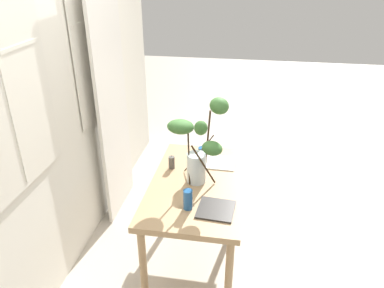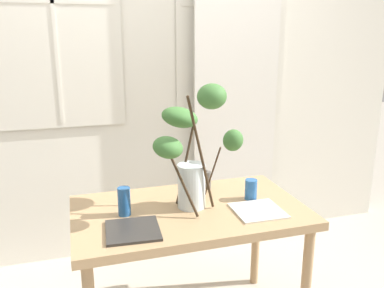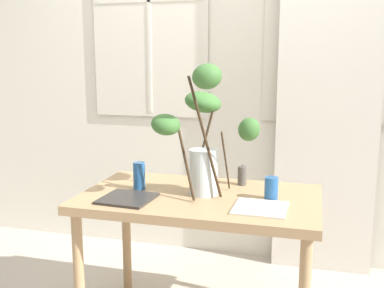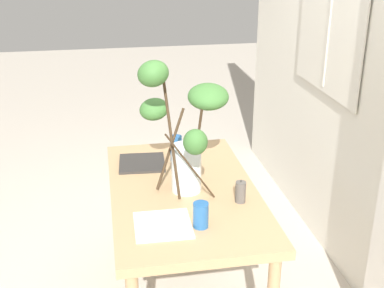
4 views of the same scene
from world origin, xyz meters
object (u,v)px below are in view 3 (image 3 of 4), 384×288
Objects in this scene: dining_table at (200,210)px; drinking_glass_blue_left at (139,176)px; plate_square_left at (127,198)px; drinking_glass_blue_right at (271,188)px; plate_square_right at (260,208)px; pillar_candle at (242,176)px; vase_with_branches at (203,134)px.

dining_table is 0.37m from drinking_glass_blue_left.
plate_square_left is at bearing -86.58° from drinking_glass_blue_left.
plate_square_right is at bearing -101.63° from drinking_glass_blue_right.
pillar_candle is at bearing 111.02° from plate_square_right.
drinking_glass_blue_right is at bearing -51.18° from pillar_candle.
drinking_glass_blue_right is 0.98× the size of pillar_candle.
plate_square_right is 2.12× the size of pillar_candle.
plate_square_right is at bearing -13.47° from drinking_glass_blue_left.
pillar_candle reaches higher than plate_square_left.
drinking_glass_blue_left is 0.56m from pillar_candle.
pillar_candle is (0.18, 0.24, 0.14)m from dining_table.
dining_table is 4.94× the size of plate_square_right.
plate_square_left is (-0.33, -0.18, 0.09)m from dining_table.
vase_with_branches is 0.43m from drinking_glass_blue_right.
drinking_glass_blue_right is at bearing 15.73° from plate_square_left.
vase_with_branches is 0.47m from plate_square_right.
drinking_glass_blue_left is 0.20m from plate_square_left.
drinking_glass_blue_right is 0.17m from plate_square_right.
plate_square_right is 0.42m from pillar_candle.
vase_with_branches is at bearing 155.07° from plate_square_right.
drinking_glass_blue_left is 0.70m from drinking_glass_blue_right.
pillar_candle is (0.51, 0.42, 0.05)m from plate_square_left.
drinking_glass_blue_right is at bearing 0.10° from drinking_glass_blue_left.
vase_with_branches is (0.01, 0.00, 0.40)m from dining_table.
vase_with_branches is 6.07× the size of drinking_glass_blue_right.
plate_square_left is (-0.34, -0.18, -0.31)m from vase_with_branches.
pillar_candle is (0.52, 0.23, -0.02)m from drinking_glass_blue_left.
pillar_candle is at bearing 55.59° from vase_with_branches.
pillar_candle reaches higher than plate_square_right.
drinking_glass_blue_left is 1.27× the size of pillar_candle.
drinking_glass_blue_left reaches higher than drinking_glass_blue_right.
vase_with_branches is 0.39m from pillar_candle.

